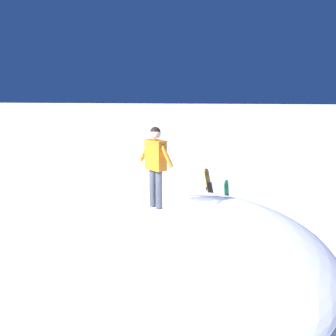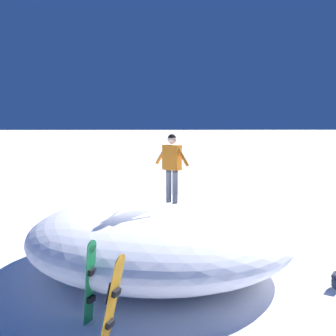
# 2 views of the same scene
# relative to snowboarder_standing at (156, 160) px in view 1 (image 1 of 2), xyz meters

# --- Properties ---
(ground) EXTENTS (240.00, 240.00, 0.00)m
(ground) POSITION_rel_snowboarder_standing_xyz_m (-0.00, 0.70, -2.77)
(ground) COLOR white
(snow_mound) EXTENTS (9.34, 9.37, 1.73)m
(snow_mound) POSITION_rel_snowboarder_standing_xyz_m (0.18, 0.28, -1.90)
(snow_mound) COLOR white
(snow_mound) RESTS_ON ground
(snowboarder_standing) EXTENTS (0.71, 0.86, 1.73)m
(snowboarder_standing) POSITION_rel_snowboarder_standing_xyz_m (0.00, 0.00, 0.00)
(snowboarder_standing) COLOR #333842
(snowboarder_standing) RESTS_ON snow_mound
(snowboard_primary_upright) EXTENTS (0.44, 0.50, 1.72)m
(snowboard_primary_upright) POSITION_rel_snowboarder_standing_xyz_m (-3.84, 1.07, -1.87)
(snowboard_primary_upright) COLOR orange
(snowboard_primary_upright) RESTS_ON ground
(snowboard_secondary_upright) EXTENTS (0.30, 0.27, 1.64)m
(snowboard_secondary_upright) POSITION_rel_snowboarder_standing_xyz_m (-2.84, 1.60, -1.92)
(snowboard_secondary_upright) COLOR #1E8C47
(snowboard_secondary_upright) RESTS_ON ground
(backpack_near) EXTENTS (0.57, 0.48, 0.34)m
(backpack_near) POSITION_rel_snowboarder_standing_xyz_m (-1.31, -3.74, -2.59)
(backpack_near) COLOR #1E2333
(backpack_near) RESTS_ON ground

